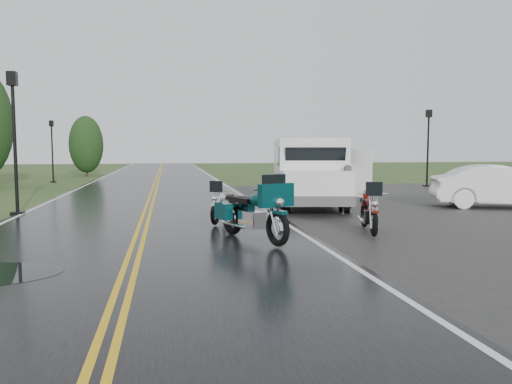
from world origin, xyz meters
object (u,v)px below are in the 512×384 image
(lamp_post_near_left, at_px, (15,143))
(lamp_post_far_right, at_px, (428,148))
(person_at_van, at_px, (346,191))
(lamp_post_far_left, at_px, (52,151))
(motorcycle_teal, at_px, (278,214))
(van_white, at_px, (285,175))
(motorcycle_red, at_px, (374,213))
(sedan_white, at_px, (501,187))
(motorcycle_silver, at_px, (215,206))

(lamp_post_near_left, distance_m, lamp_post_far_right, 20.18)
(person_at_van, bearing_deg, lamp_post_far_left, -72.14)
(person_at_van, bearing_deg, motorcycle_teal, 38.45)
(person_at_van, distance_m, lamp_post_far_left, 21.30)
(van_white, relative_size, lamp_post_near_left, 1.40)
(motorcycle_red, bearing_deg, sedan_white, 49.92)
(person_at_van, bearing_deg, motorcycle_silver, 4.07)
(person_at_van, bearing_deg, sedan_white, 169.43)
(motorcycle_red, height_order, person_at_van, person_at_van)
(motorcycle_red, distance_m, person_at_van, 4.15)
(motorcycle_red, height_order, lamp_post_far_left, lamp_post_far_left)
(motorcycle_silver, relative_size, person_at_van, 1.26)
(lamp_post_far_right, bearing_deg, lamp_post_far_left, 160.68)
(lamp_post_far_right, bearing_deg, motorcycle_teal, -127.80)
(motorcycle_red, distance_m, motorcycle_teal, 2.54)
(lamp_post_far_right, bearing_deg, lamp_post_near_left, -155.81)
(motorcycle_teal, bearing_deg, motorcycle_silver, 84.32)
(motorcycle_red, bearing_deg, motorcycle_teal, -148.25)
(motorcycle_teal, distance_m, lamp_post_far_left, 23.97)
(lamp_post_far_left, bearing_deg, motorcycle_red, -61.80)
(person_at_van, relative_size, lamp_post_far_left, 0.40)
(motorcycle_silver, distance_m, sedan_white, 10.38)
(person_at_van, relative_size, lamp_post_far_right, 0.37)
(motorcycle_red, bearing_deg, motorcycle_silver, 159.32)
(motorcycle_teal, relative_size, person_at_van, 1.65)
(person_at_van, xyz_separation_m, sedan_white, (5.86, 0.71, -0.03))
(van_white, height_order, person_at_van, van_white)
(van_white, bearing_deg, lamp_post_near_left, -177.92)
(motorcycle_teal, distance_m, van_white, 5.71)
(motorcycle_teal, height_order, lamp_post_far_left, lamp_post_far_left)
(van_white, relative_size, person_at_van, 4.08)
(lamp_post_near_left, height_order, lamp_post_far_right, lamp_post_near_left)
(motorcycle_red, relative_size, motorcycle_teal, 0.83)
(motorcycle_red, bearing_deg, lamp_post_near_left, 161.85)
(motorcycle_red, relative_size, person_at_van, 1.36)
(motorcycle_teal, distance_m, motorcycle_silver, 3.30)
(lamp_post_near_left, bearing_deg, lamp_post_far_right, 24.19)
(motorcycle_teal, bearing_deg, person_at_van, 32.97)
(lamp_post_near_left, bearing_deg, motorcycle_silver, -31.00)
(motorcycle_silver, distance_m, lamp_post_near_left, 7.02)
(motorcycle_teal, xyz_separation_m, sedan_white, (9.11, 5.54, -0.01))
(motorcycle_teal, xyz_separation_m, van_white, (1.47, 5.49, 0.48))
(lamp_post_far_left, height_order, lamp_post_far_right, lamp_post_far_right)
(motorcycle_silver, xyz_separation_m, lamp_post_near_left, (-5.85, 3.51, 1.66))
(motorcycle_teal, bearing_deg, sedan_white, 8.28)
(motorcycle_red, relative_size, sedan_white, 0.47)
(van_white, relative_size, lamp_post_far_left, 1.65)
(lamp_post_near_left, bearing_deg, person_at_van, -10.32)
(motorcycle_teal, height_order, person_at_van, person_at_van)
(motorcycle_silver, distance_m, lamp_post_far_right, 17.29)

